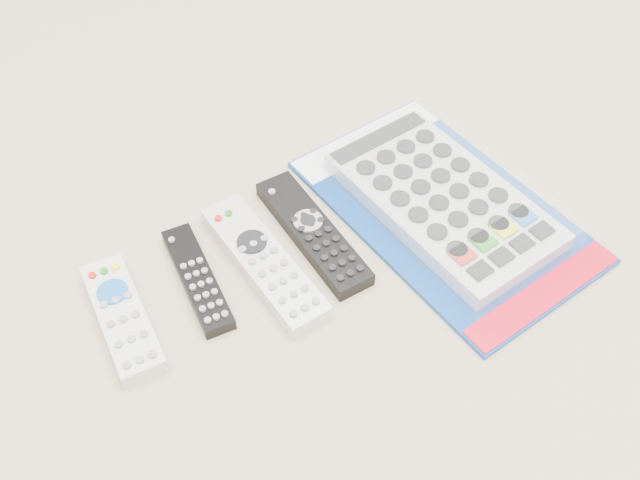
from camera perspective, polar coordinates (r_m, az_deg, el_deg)
remote_small_grey at (r=0.82m, az=-15.52°, el=-5.99°), size 0.07×0.17×0.03m
remote_slim_black at (r=0.84m, az=-9.76°, el=-3.09°), size 0.06×0.16×0.02m
remote_silver_dvd at (r=0.84m, az=-4.50°, el=-1.79°), size 0.06×0.21×0.02m
remote_large_black at (r=0.87m, az=-0.56°, el=0.61°), size 0.06×0.20×0.02m
jumbo_remote_packaged at (r=0.90m, az=9.84°, el=3.34°), size 0.23×0.37×0.05m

